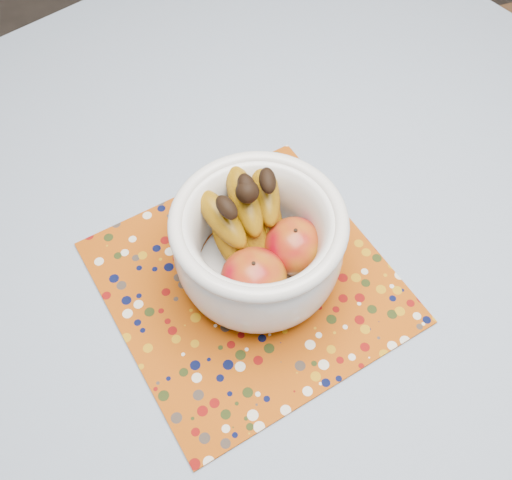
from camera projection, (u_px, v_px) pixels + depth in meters
table at (285, 250)px, 0.97m from camera, size 1.20×1.20×0.75m
tablecloth at (288, 221)px, 0.90m from camera, size 1.32×1.32×0.01m
placemat at (248, 282)px, 0.84m from camera, size 0.42×0.42×0.00m
fruit_bowl at (258, 238)px, 0.78m from camera, size 0.23×0.22×0.17m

